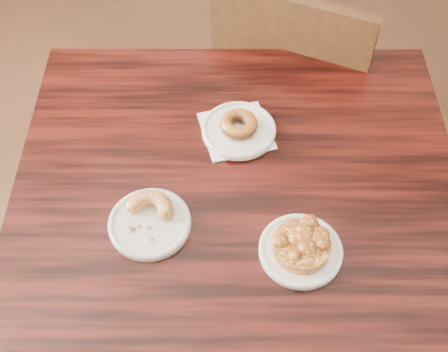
% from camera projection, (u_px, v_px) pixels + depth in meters
% --- Properties ---
extents(cafe_table, '(1.16, 1.16, 0.75)m').
position_uv_depth(cafe_table, '(235.00, 282.00, 1.48)').
color(cafe_table, black).
rests_on(cafe_table, floor).
extents(chair_far, '(0.54, 0.54, 0.90)m').
position_uv_depth(chair_far, '(300.00, 82.00, 1.81)').
color(chair_far, black).
rests_on(chair_far, floor).
extents(napkin, '(0.20, 0.20, 0.00)m').
position_uv_depth(napkin, '(236.00, 131.00, 1.29)').
color(napkin, white).
rests_on(napkin, cafe_table).
extents(plate_donut, '(0.17, 0.17, 0.01)m').
position_uv_depth(plate_donut, '(239.00, 130.00, 1.28)').
color(plate_donut, white).
rests_on(plate_donut, napkin).
extents(plate_cruller, '(0.17, 0.17, 0.01)m').
position_uv_depth(plate_cruller, '(150.00, 224.00, 1.14)').
color(plate_cruller, silver).
rests_on(plate_cruller, cafe_table).
extents(plate_fritter, '(0.17, 0.17, 0.01)m').
position_uv_depth(plate_fritter, '(301.00, 251.00, 1.10)').
color(plate_fritter, white).
rests_on(plate_fritter, cafe_table).
extents(glazed_donut, '(0.09, 0.09, 0.03)m').
position_uv_depth(glazed_donut, '(239.00, 124.00, 1.26)').
color(glazed_donut, '#9D5916').
rests_on(glazed_donut, plate_donut).
extents(apple_fritter, '(0.15, 0.15, 0.04)m').
position_uv_depth(apple_fritter, '(302.00, 245.00, 1.08)').
color(apple_fritter, '#4E2208').
rests_on(apple_fritter, plate_fritter).
extents(cruller_fragment, '(0.11, 0.11, 0.03)m').
position_uv_depth(cruller_fragment, '(149.00, 218.00, 1.12)').
color(cruller_fragment, brown).
rests_on(cruller_fragment, plate_cruller).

